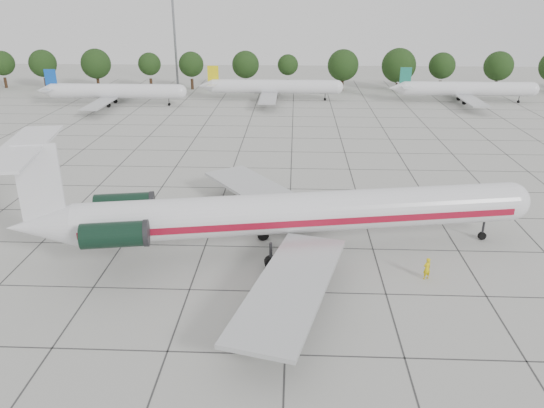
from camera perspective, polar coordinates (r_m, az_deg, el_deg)
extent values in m
plane|color=#B2B2AB|center=(50.67, 1.79, -4.70)|extent=(260.00, 260.00, 0.00)
cube|color=#383838|center=(64.41, 1.99, 1.33)|extent=(170.00, 170.00, 0.02)
cylinder|color=silver|center=(48.47, 3.36, -0.90)|extent=(40.41, 10.84, 3.70)
sphere|color=silver|center=(55.80, 24.17, 0.27)|extent=(3.70, 3.70, 3.70)
cone|color=silver|center=(49.73, -23.68, -2.22)|extent=(6.18, 4.64, 3.70)
cube|color=maroon|center=(50.28, 2.95, -0.37)|extent=(38.66, 7.06, 0.62)
cube|color=maroon|center=(46.90, 3.78, -2.10)|extent=(38.66, 7.06, 0.62)
cube|color=#B7BABC|center=(57.91, -1.29, 1.45)|extent=(13.93, 16.72, 0.34)
cube|color=#B7BABC|center=(39.83, 2.07, -8.78)|extent=(9.27, 17.59, 0.34)
cube|color=black|center=(50.42, -15.68, -0.38)|extent=(2.69, 1.88, 0.28)
cylinder|color=black|center=(51.14, -15.58, -0.05)|extent=(5.68, 3.06, 2.13)
cube|color=black|center=(45.83, -16.43, -2.78)|extent=(2.69, 1.88, 0.28)
cylinder|color=black|center=(45.13, -16.56, -3.19)|extent=(5.68, 3.06, 2.13)
cube|color=silver|center=(48.21, -23.75, 2.06)|extent=(3.59, 0.95, 6.73)
cube|color=silver|center=(47.56, -25.23, 5.56)|extent=(5.71, 13.85, 0.25)
cylinder|color=black|center=(55.72, 21.75, -2.57)|extent=(0.26, 0.26, 2.13)
cylinder|color=black|center=(55.99, 21.65, -3.20)|extent=(0.83, 0.45, 0.79)
cylinder|color=black|center=(51.62, -0.99, -2.37)|extent=(0.31, 0.31, 2.02)
cylinder|color=black|center=(52.00, -0.98, -3.27)|extent=(1.22, 0.86, 1.12)
cylinder|color=black|center=(46.42, -0.13, -5.33)|extent=(0.31, 0.31, 2.02)
cylinder|color=black|center=(46.84, -0.13, -6.30)|extent=(1.22, 0.86, 1.12)
imported|color=yellow|center=(46.87, 16.32, -6.68)|extent=(0.85, 0.73, 1.97)
cylinder|color=silver|center=(118.27, -16.50, 11.57)|extent=(27.20, 3.00, 3.00)
cube|color=#B7BABC|center=(118.80, -16.90, 10.98)|extent=(3.50, 27.20, 0.25)
cube|color=#0D48B4|center=(122.83, -22.72, 12.39)|extent=(2.40, 0.25, 3.60)
cylinder|color=black|center=(121.09, -16.50, 10.55)|extent=(0.80, 0.45, 0.80)
cylinder|color=black|center=(117.02, -17.16, 10.09)|extent=(0.80, 0.45, 0.80)
cylinder|color=silver|center=(119.08, 0.25, 12.52)|extent=(27.20, 3.00, 3.00)
cube|color=#B7BABC|center=(119.33, -0.24, 11.96)|extent=(3.50, 27.20, 0.25)
cube|color=yellow|center=(119.96, -6.36, 13.72)|extent=(2.40, 0.25, 3.60)
cylinder|color=black|center=(121.75, -0.19, 11.49)|extent=(0.80, 0.45, 0.80)
cylinder|color=black|center=(117.43, -0.29, 11.10)|extent=(0.80, 0.45, 0.80)
cylinder|color=silver|center=(123.76, 20.29, 11.56)|extent=(27.20, 3.00, 3.00)
cube|color=#B7BABC|center=(123.67, 19.77, 11.05)|extent=(3.50, 27.20, 0.25)
cube|color=#18705C|center=(120.03, 14.18, 13.21)|extent=(2.40, 0.25, 3.60)
cylinder|color=black|center=(125.98, 19.41, 10.63)|extent=(0.80, 0.45, 0.80)
cylinder|color=black|center=(121.85, 19.97, 10.20)|extent=(0.80, 0.45, 0.80)
cylinder|color=#332114|center=(150.39, -26.73, 11.57)|extent=(0.70, 0.70, 2.50)
sphere|color=black|center=(149.78, -27.04, 13.35)|extent=(5.94, 5.94, 5.94)
cylinder|color=#332114|center=(145.78, -23.15, 11.88)|extent=(0.70, 0.70, 2.50)
sphere|color=black|center=(145.15, -23.43, 13.71)|extent=(6.57, 6.57, 6.57)
cylinder|color=#332114|center=(140.69, -18.18, 12.22)|extent=(0.70, 0.70, 2.50)
sphere|color=black|center=(140.04, -18.42, 14.13)|extent=(7.15, 7.15, 7.15)
cylinder|color=#332114|center=(136.69, -12.87, 12.49)|extent=(0.70, 0.70, 2.50)
sphere|color=black|center=(136.02, -13.04, 14.46)|extent=(5.43, 5.43, 5.43)
cylinder|color=#332114|center=(134.41, -8.57, 12.63)|extent=(0.70, 0.70, 2.50)
sphere|color=black|center=(133.72, -8.69, 14.64)|extent=(5.99, 5.99, 5.99)
cylinder|color=#332114|center=(132.56, -2.82, 12.72)|extent=(0.70, 0.70, 2.50)
sphere|color=black|center=(131.87, -2.86, 14.75)|extent=(6.50, 6.50, 6.50)
cylinder|color=#332114|center=(132.02, 1.69, 12.69)|extent=(0.70, 0.70, 2.50)
sphere|color=black|center=(131.33, 1.72, 14.74)|extent=(4.93, 4.93, 4.93)
cylinder|color=#332114|center=(132.49, 7.55, 12.55)|extent=(0.70, 0.70, 2.50)
sphere|color=black|center=(131.80, 7.65, 14.59)|extent=(7.40, 7.40, 7.40)
cylinder|color=#332114|center=(134.25, 13.29, 12.29)|extent=(0.70, 0.70, 2.50)
sphere|color=black|center=(133.57, 13.48, 14.29)|extent=(8.08, 8.08, 8.08)
cylinder|color=#332114|center=(136.48, 17.59, 12.01)|extent=(0.70, 0.70, 2.50)
sphere|color=black|center=(135.81, 17.83, 13.98)|extent=(6.17, 6.17, 6.17)
cylinder|color=#332114|center=(140.41, 22.90, 11.58)|extent=(0.70, 0.70, 2.50)
sphere|color=black|center=(139.76, 23.19, 13.48)|extent=(6.82, 6.82, 6.82)
cylinder|color=slate|center=(140.93, -10.44, 17.57)|extent=(0.56, 0.56, 25.00)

